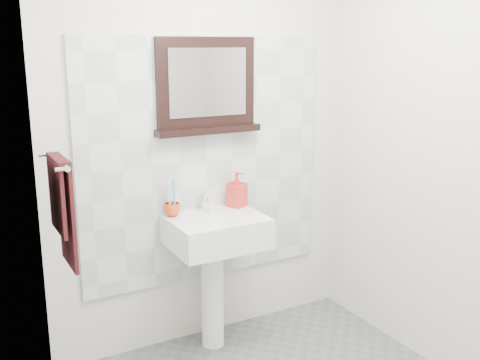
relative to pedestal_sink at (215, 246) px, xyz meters
name	(u,v)px	position (x,y,z in m)	size (l,w,h in m)	color
back_wall	(205,145)	(0.05, 0.23, 0.57)	(2.00, 0.01, 2.50)	silver
left_wall	(87,214)	(-0.95, -0.87, 0.57)	(0.01, 2.20, 2.50)	silver
right_wall	(465,160)	(1.05, -0.87, 0.57)	(0.01, 2.20, 2.50)	silver
splashback	(206,161)	(0.05, 0.21, 0.47)	(1.60, 0.02, 1.50)	silver
pedestal_sink	(215,246)	(0.00, 0.00, 0.00)	(0.55, 0.44, 0.96)	white
toothbrush_cup	(172,210)	(-0.22, 0.13, 0.22)	(0.10, 0.10, 0.08)	#CD4218
toothbrushes	(172,196)	(-0.22, 0.13, 0.31)	(0.05, 0.04, 0.21)	white
soap_dispenser	(237,189)	(0.21, 0.12, 0.29)	(0.10, 0.10, 0.22)	red
framed_mirror	(206,88)	(0.05, 0.19, 0.92)	(0.66, 0.11, 0.56)	black
towel_bar	(58,161)	(-0.90, -0.14, 0.63)	(0.07, 0.40, 0.03)	silver
hand_towel	(63,204)	(-0.89, -0.14, 0.42)	(0.06, 0.30, 0.55)	black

